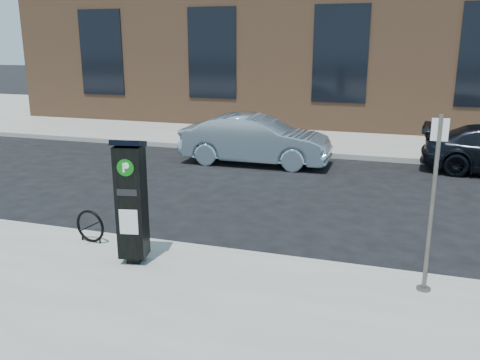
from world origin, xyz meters
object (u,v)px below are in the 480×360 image
at_px(parking_kiosk, 131,200).
at_px(bike_rack, 90,226).
at_px(car_silver, 256,140).
at_px(sign_pole, 432,207).

xyz_separation_m(parking_kiosk, bike_rack, (-1.10, 0.48, -0.71)).
bearing_deg(bike_rack, car_silver, 89.42).
relative_size(sign_pole, car_silver, 0.56).
bearing_deg(bike_rack, parking_kiosk, -17.08).
height_order(parking_kiosk, car_silver, parking_kiosk).
height_order(parking_kiosk, bike_rack, parking_kiosk).
distance_m(parking_kiosk, sign_pole, 4.24).
bearing_deg(car_silver, sign_pole, -148.83).
bearing_deg(sign_pole, bike_rack, 176.93).
xyz_separation_m(sign_pole, car_silver, (-4.44, 7.10, -0.64)).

